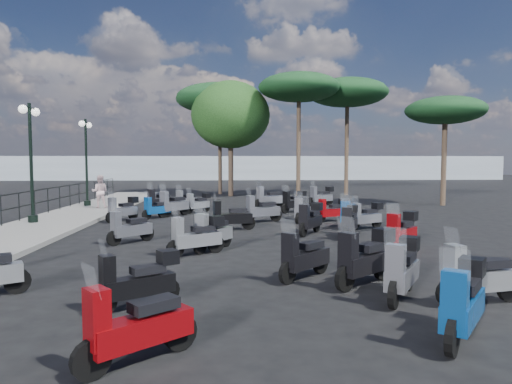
{
  "coord_description": "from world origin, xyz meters",
  "views": [
    {
      "loc": [
        0.46,
        -15.79,
        2.49
      ],
      "look_at": [
        1.37,
        2.64,
        1.2
      ],
      "focal_mm": 32.0,
      "sensor_mm": 36.0,
      "label": 1
    }
  ],
  "objects_px": {
    "scooter_13": "(304,258)",
    "scooter_10": "(173,205)",
    "scooter_0": "(138,281)",
    "scooter_23": "(269,199)",
    "lamp_post_1": "(31,155)",
    "scooter_27": "(366,216)",
    "scooter_17": "(294,202)",
    "scooter_3": "(123,210)",
    "pine_2": "(220,99)",
    "scooter_5": "(159,201)",
    "scooter_11": "(198,203)",
    "scooter_16": "(261,210)",
    "broadleaf_tree": "(231,115)",
    "scooter_20": "(349,222)",
    "scooter_29": "(321,196)",
    "scooter_2": "(130,229)",
    "scooter_9": "(156,209)",
    "scooter_22": "(302,210)",
    "scooter_19": "(365,259)",
    "scooter_24": "(479,278)",
    "scooter_8": "(213,234)",
    "scooter_6": "(136,328)",
    "scooter_18": "(463,303)",
    "scooter_28": "(332,211)",
    "scooter_26": "(402,232)",
    "pine_3": "(445,111)",
    "pine_1": "(347,93)",
    "scooter_12": "(402,270)",
    "pine_0": "(299,88)",
    "pedestrian_far": "(100,192)",
    "lamp_post_2": "(86,156)",
    "scooter_14": "(231,217)",
    "scooter_7": "(197,237)",
    "scooter_21": "(350,216)",
    "scooter_15": "(310,219)",
    "scooter_4": "(186,201)"
  },
  "relations": [
    {
      "from": "scooter_10",
      "to": "scooter_17",
      "type": "relative_size",
      "value": 1.11
    },
    {
      "from": "lamp_post_1",
      "to": "scooter_27",
      "type": "height_order",
      "value": "lamp_post_1"
    },
    {
      "from": "broadleaf_tree",
      "to": "scooter_17",
      "type": "bearing_deg",
      "value": -73.21
    },
    {
      "from": "scooter_16",
      "to": "scooter_27",
      "type": "bearing_deg",
      "value": -143.75
    },
    {
      "from": "scooter_10",
      "to": "pine_1",
      "type": "xyz_separation_m",
      "value": [
        10.68,
        11.83,
        6.69
      ]
    },
    {
      "from": "scooter_0",
      "to": "scooter_23",
      "type": "height_order",
      "value": "scooter_23"
    },
    {
      "from": "scooter_4",
      "to": "scooter_29",
      "type": "bearing_deg",
      "value": -129.31
    },
    {
      "from": "pine_3",
      "to": "scooter_10",
      "type": "bearing_deg",
      "value": -163.23
    },
    {
      "from": "scooter_7",
      "to": "pine_1",
      "type": "bearing_deg",
      "value": -55.98
    },
    {
      "from": "pedestrian_far",
      "to": "scooter_18",
      "type": "xyz_separation_m",
      "value": [
        9.71,
        -16.62,
        -0.43
      ]
    },
    {
      "from": "scooter_17",
      "to": "scooter_3",
      "type": "bearing_deg",
      "value": 69.26
    },
    {
      "from": "scooter_6",
      "to": "pine_1",
      "type": "relative_size",
      "value": 0.16
    },
    {
      "from": "scooter_12",
      "to": "pine_0",
      "type": "distance_m",
      "value": 23.09
    },
    {
      "from": "scooter_7",
      "to": "scooter_13",
      "type": "distance_m",
      "value": 3.49
    },
    {
      "from": "scooter_5",
      "to": "scooter_8",
      "type": "relative_size",
      "value": 0.95
    },
    {
      "from": "scooter_10",
      "to": "scooter_28",
      "type": "xyz_separation_m",
      "value": [
        6.67,
        -2.02,
        -0.05
      ]
    },
    {
      "from": "scooter_17",
      "to": "pine_3",
      "type": "height_order",
      "value": "pine_3"
    },
    {
      "from": "scooter_5",
      "to": "scooter_11",
      "type": "bearing_deg",
      "value": -165.37
    },
    {
      "from": "pine_3",
      "to": "pedestrian_far",
      "type": "bearing_deg",
      "value": -174.16
    },
    {
      "from": "lamp_post_1",
      "to": "scooter_26",
      "type": "xyz_separation_m",
      "value": [
        12.23,
        -5.15,
        -2.18
      ]
    },
    {
      "from": "pine_0",
      "to": "scooter_8",
      "type": "bearing_deg",
      "value": -105.52
    },
    {
      "from": "scooter_2",
      "to": "scooter_19",
      "type": "distance_m",
      "value": 7.49
    },
    {
      "from": "scooter_13",
      "to": "scooter_10",
      "type": "bearing_deg",
      "value": -24.48
    },
    {
      "from": "scooter_20",
      "to": "scooter_29",
      "type": "distance_m",
      "value": 10.31
    },
    {
      "from": "lamp_post_2",
      "to": "pedestrian_far",
      "type": "relative_size",
      "value": 2.76
    },
    {
      "from": "scooter_15",
      "to": "pine_1",
      "type": "xyz_separation_m",
      "value": [
        5.43,
        16.96,
        6.69
      ]
    },
    {
      "from": "scooter_12",
      "to": "scooter_18",
      "type": "relative_size",
      "value": 1.04
    },
    {
      "from": "scooter_22",
      "to": "scooter_23",
      "type": "relative_size",
      "value": 0.86
    },
    {
      "from": "scooter_3",
      "to": "scooter_12",
      "type": "distance_m",
      "value": 13.14
    },
    {
      "from": "scooter_23",
      "to": "scooter_24",
      "type": "height_order",
      "value": "scooter_23"
    },
    {
      "from": "scooter_2",
      "to": "scooter_26",
      "type": "distance_m",
      "value": 7.88
    },
    {
      "from": "scooter_2",
      "to": "scooter_11",
      "type": "distance_m",
      "value": 8.09
    },
    {
      "from": "scooter_9",
      "to": "scooter_19",
      "type": "distance_m",
      "value": 12.2
    },
    {
      "from": "scooter_3",
      "to": "scooter_12",
      "type": "height_order",
      "value": "scooter_12"
    },
    {
      "from": "scooter_6",
      "to": "scooter_18",
      "type": "xyz_separation_m",
      "value": [
        4.34,
        0.56,
        0.06
      ]
    },
    {
      "from": "scooter_14",
      "to": "scooter_23",
      "type": "relative_size",
      "value": 0.98
    },
    {
      "from": "scooter_17",
      "to": "broadleaf_tree",
      "type": "height_order",
      "value": "broadleaf_tree"
    },
    {
      "from": "scooter_13",
      "to": "scooter_11",
      "type": "bearing_deg",
      "value": -30.92
    },
    {
      "from": "scooter_22",
      "to": "scooter_29",
      "type": "relative_size",
      "value": 0.97
    },
    {
      "from": "scooter_0",
      "to": "scooter_9",
      "type": "distance_m",
      "value": 12.02
    },
    {
      "from": "scooter_19",
      "to": "pine_2",
      "type": "distance_m",
      "value": 25.85
    },
    {
      "from": "scooter_27",
      "to": "pine_3",
      "type": "xyz_separation_m",
      "value": [
        6.74,
        8.35,
        4.69
      ]
    },
    {
      "from": "scooter_6",
      "to": "scooter_18",
      "type": "distance_m",
      "value": 4.38
    },
    {
      "from": "scooter_2",
      "to": "scooter_9",
      "type": "height_order",
      "value": "scooter_2"
    },
    {
      "from": "scooter_13",
      "to": "scooter_19",
      "type": "bearing_deg",
      "value": -160.3
    },
    {
      "from": "scooter_21",
      "to": "scooter_24",
      "type": "xyz_separation_m",
      "value": [
        -0.04,
        -8.91,
        0.02
      ]
    },
    {
      "from": "scooter_3",
      "to": "pine_2",
      "type": "height_order",
      "value": "pine_2"
    },
    {
      "from": "scooter_16",
      "to": "scooter_20",
      "type": "height_order",
      "value": "scooter_16"
    },
    {
      "from": "scooter_20",
      "to": "scooter_29",
      "type": "height_order",
      "value": "scooter_29"
    },
    {
      "from": "scooter_19",
      "to": "scooter_29",
      "type": "xyz_separation_m",
      "value": [
        2.18,
        15.79,
        -0.03
      ]
    }
  ]
}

